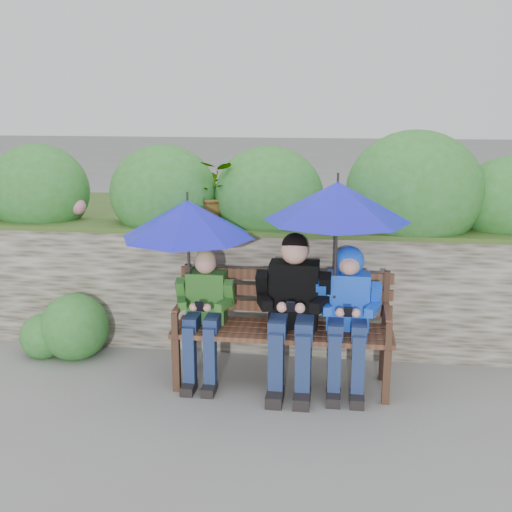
# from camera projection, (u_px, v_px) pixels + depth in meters

# --- Properties ---
(ground) EXTENTS (60.00, 60.00, 0.00)m
(ground) POSITION_uv_depth(u_px,v_px,m) (254.00, 383.00, 4.77)
(ground) COLOR slate
(ground) RESTS_ON ground
(garden_backdrop) EXTENTS (8.00, 2.88, 1.86)m
(garden_backdrop) POSITION_uv_depth(u_px,v_px,m) (278.00, 253.00, 6.14)
(garden_backdrop) COLOR #474133
(garden_backdrop) RESTS_ON ground
(park_bench) EXTENTS (1.59, 0.47, 0.84)m
(park_bench) POSITION_uv_depth(u_px,v_px,m) (283.00, 320.00, 4.70)
(park_bench) COLOR #3E281C
(park_bench) RESTS_ON ground
(boy_left) EXTENTS (0.43, 0.49, 0.99)m
(boy_left) POSITION_uv_depth(u_px,v_px,m) (204.00, 309.00, 4.69)
(boy_left) COLOR #2B6417
(boy_left) RESTS_ON ground
(boy_middle) EXTENTS (0.53, 0.61, 1.13)m
(boy_middle) POSITION_uv_depth(u_px,v_px,m) (293.00, 305.00, 4.58)
(boy_middle) COLOR black
(boy_middle) RESTS_ON ground
(boy_right) EXTENTS (0.46, 0.56, 1.04)m
(boy_right) POSITION_uv_depth(u_px,v_px,m) (348.00, 307.00, 4.55)
(boy_right) COLOR blue
(boy_right) RESTS_ON ground
(umbrella_left) EXTENTS (0.97, 0.97, 0.77)m
(umbrella_left) POSITION_uv_depth(u_px,v_px,m) (188.00, 219.00, 4.58)
(umbrella_left) COLOR #1417D1
(umbrella_left) RESTS_ON ground
(umbrella_right) EXTENTS (1.02, 1.02, 0.90)m
(umbrella_right) POSITION_uv_depth(u_px,v_px,m) (337.00, 201.00, 4.39)
(umbrella_right) COLOR #1417D1
(umbrella_right) RESTS_ON ground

